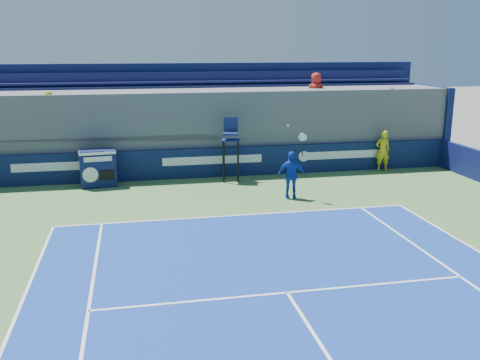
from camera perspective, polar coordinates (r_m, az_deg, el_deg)
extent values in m
imported|color=gold|center=(23.26, 14.98, 3.04)|extent=(0.66, 0.47, 1.72)
cube|color=white|center=(16.67, -0.26, -3.79)|extent=(10.97, 0.07, 0.00)
cube|color=white|center=(11.71, 5.06, -11.87)|extent=(8.23, 0.07, 0.00)
cube|color=#0B1740|center=(21.49, -2.96, 1.88)|extent=(20.40, 0.20, 1.20)
cube|color=white|center=(21.34, -19.07, 1.36)|extent=(3.20, 0.01, 0.32)
cube|color=white|center=(21.36, -2.92, 2.13)|extent=(4.00, 0.01, 0.32)
cube|color=white|center=(22.81, 10.88, 2.67)|extent=(3.60, 0.01, 0.32)
cylinder|color=white|center=(22.23, 6.82, 2.52)|extent=(0.44, 0.01, 0.44)
cube|color=#0E1647|center=(20.68, -14.91, 1.22)|extent=(1.37, 0.85, 1.40)
cube|color=white|center=(20.55, -15.02, 2.93)|extent=(1.39, 0.87, 0.10)
cylinder|color=silver|center=(20.35, -15.67, 0.53)|extent=(0.56, 0.08, 0.56)
cube|color=black|center=(20.39, -13.98, 0.52)|extent=(0.55, 0.08, 0.40)
cube|color=silver|center=(20.24, -14.92, 2.16)|extent=(0.99, 0.13, 0.18)
cylinder|color=black|center=(20.53, -1.78, 1.88)|extent=(0.08, 0.08, 1.60)
cylinder|color=black|center=(20.51, -0.22, 1.88)|extent=(0.08, 0.08, 1.60)
cylinder|color=black|center=(21.07, -1.73, 2.20)|extent=(0.08, 0.08, 1.60)
cylinder|color=black|center=(21.06, -0.20, 2.20)|extent=(0.08, 0.08, 1.60)
cube|color=#0F174D|center=(20.63, -0.99, 4.30)|extent=(0.83, 0.83, 0.06)
cube|color=#15204F|center=(20.49, -1.00, 4.94)|extent=(0.63, 0.55, 0.08)
cube|color=#132049|center=(20.81, -0.98, 5.91)|extent=(0.55, 0.17, 0.60)
imported|color=#163CB2|center=(18.45, 5.52, 0.54)|extent=(1.04, 0.67, 1.65)
cylinder|color=black|center=(18.19, 6.67, 3.10)|extent=(0.09, 0.15, 0.39)
torus|color=silver|center=(18.03, 6.70, 4.56)|extent=(0.32, 0.22, 0.29)
cylinder|color=white|center=(18.03, 6.70, 4.56)|extent=(0.26, 0.17, 0.24)
sphere|color=#E1F837|center=(18.04, 5.14, 5.79)|extent=(0.07, 0.07, 0.07)
cube|color=#55555B|center=(23.14, -3.70, 5.49)|extent=(20.40, 3.60, 3.38)
cube|color=#55555B|center=(21.86, -3.21, 4.42)|extent=(20.40, 0.90, 0.55)
cube|color=#121747|center=(21.68, -3.18, 5.61)|extent=(20.00, 0.45, 0.08)
cube|color=#121747|center=(21.90, -3.29, 6.22)|extent=(20.00, 0.06, 0.45)
cube|color=#55555B|center=(22.65, -3.56, 6.16)|extent=(20.40, 0.90, 0.55)
cube|color=#121747|center=(22.50, -3.54, 7.33)|extent=(20.00, 0.45, 0.08)
cube|color=#121747|center=(22.72, -3.63, 7.90)|extent=(20.00, 0.06, 0.45)
cube|color=#55555B|center=(23.47, -3.88, 7.79)|extent=(20.40, 0.90, 0.55)
cube|color=#121747|center=(23.33, -3.87, 8.92)|extent=(20.00, 0.45, 0.08)
cube|color=#121747|center=(23.56, -3.96, 9.46)|extent=(20.00, 0.06, 0.45)
cube|color=#55555B|center=(24.31, -4.19, 9.30)|extent=(20.40, 0.90, 0.55)
cube|color=#121747|center=(24.17, -4.18, 10.40)|extent=(20.00, 0.45, 0.08)
cube|color=#121747|center=(24.41, -4.27, 10.91)|extent=(20.00, 0.06, 0.45)
cube|color=#0C1647|center=(24.99, -4.33, 7.30)|extent=(20.80, 0.30, 4.40)
cube|color=#0C1647|center=(26.57, 19.12, 5.88)|extent=(0.30, 3.90, 3.40)
imported|color=gold|center=(21.65, -19.77, 6.61)|extent=(0.83, 0.65, 1.71)
imported|color=silver|center=(21.51, -6.63, 7.10)|extent=(1.03, 0.60, 1.57)
imported|color=teal|center=(21.83, -0.45, 7.34)|extent=(1.01, 0.64, 1.60)
imported|color=#A82018|center=(23.60, 8.08, 9.20)|extent=(0.85, 0.56, 1.73)
imported|color=black|center=(24.02, 15.63, 7.50)|extent=(0.65, 0.47, 1.65)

